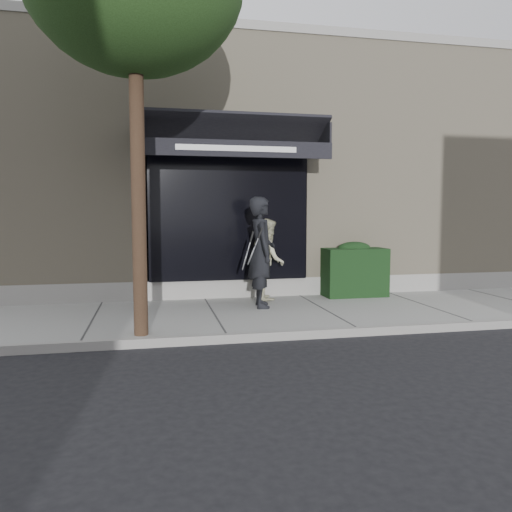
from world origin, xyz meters
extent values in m
plane|color=black|center=(0.00, 0.00, 0.00)|extent=(80.00, 80.00, 0.00)
cube|color=gray|center=(0.00, 0.00, 0.06)|extent=(20.00, 3.00, 0.12)
cube|color=gray|center=(0.00, -1.55, 0.07)|extent=(20.00, 0.10, 0.14)
cube|color=#B8AA8D|center=(0.00, 5.00, 2.75)|extent=(14.00, 7.00, 5.50)
cube|color=gray|center=(0.00, 1.70, 0.25)|extent=(14.02, 0.42, 0.50)
cube|color=gray|center=(0.00, 1.65, 5.55)|extent=(14.30, 0.35, 0.18)
cube|color=black|center=(-1.50, 1.55, 1.80)|extent=(3.20, 0.30, 2.60)
cube|color=gray|center=(-3.10, 1.70, 1.80)|extent=(0.08, 0.40, 2.60)
cube|color=gray|center=(0.10, 1.70, 1.80)|extent=(0.08, 0.40, 2.60)
cube|color=gray|center=(-1.50, 1.70, 3.14)|extent=(3.36, 0.40, 0.12)
cube|color=black|center=(-1.50, 1.00, 3.40)|extent=(3.60, 1.03, 0.55)
cube|color=black|center=(-1.50, 0.50, 3.01)|extent=(3.60, 0.05, 0.30)
cube|color=white|center=(-1.50, 0.47, 3.01)|extent=(2.20, 0.01, 0.10)
cube|color=black|center=(-3.28, 1.00, 3.32)|extent=(0.04, 1.00, 0.45)
cube|color=black|center=(0.28, 1.00, 3.32)|extent=(0.04, 1.00, 0.45)
cube|color=black|center=(1.10, 1.25, 0.62)|extent=(1.30, 0.70, 1.00)
ellipsoid|color=black|center=(1.10, 1.25, 1.12)|extent=(0.71, 0.38, 0.27)
cylinder|color=black|center=(-3.20, -1.30, 2.40)|extent=(0.20, 0.20, 4.80)
imported|color=black|center=(-1.06, 0.43, 1.14)|extent=(0.54, 0.77, 2.03)
torus|color=silver|center=(-1.30, 0.15, 1.11)|extent=(0.21, 0.33, 0.29)
cylinder|color=silver|center=(-1.30, 0.15, 1.11)|extent=(0.17, 0.29, 0.25)
cylinder|color=silver|center=(-1.30, 0.15, 1.11)|extent=(0.17, 0.06, 0.08)
cylinder|color=black|center=(-1.30, 0.15, 1.11)|extent=(0.20, 0.08, 0.10)
torus|color=silver|center=(-1.42, 0.12, 1.03)|extent=(0.17, 0.32, 0.30)
cylinder|color=silver|center=(-1.42, 0.12, 1.03)|extent=(0.14, 0.28, 0.26)
cylinder|color=silver|center=(-1.42, 0.12, 1.03)|extent=(0.18, 0.06, 0.07)
cylinder|color=black|center=(-1.42, 0.12, 1.03)|extent=(0.20, 0.08, 0.09)
imported|color=beige|center=(-0.76, 1.20, 0.93)|extent=(0.70, 0.85, 1.62)
torus|color=silver|center=(-1.09, 0.92, 0.91)|extent=(0.11, 0.31, 0.30)
cylinder|color=silver|center=(-1.09, 0.92, 0.91)|extent=(0.08, 0.27, 0.26)
cylinder|color=silver|center=(-1.09, 0.92, 0.91)|extent=(0.18, 0.02, 0.06)
cylinder|color=black|center=(-1.09, 0.92, 0.91)|extent=(0.20, 0.04, 0.08)
camera|label=1|loc=(-3.02, -8.48, 1.86)|focal=35.00mm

